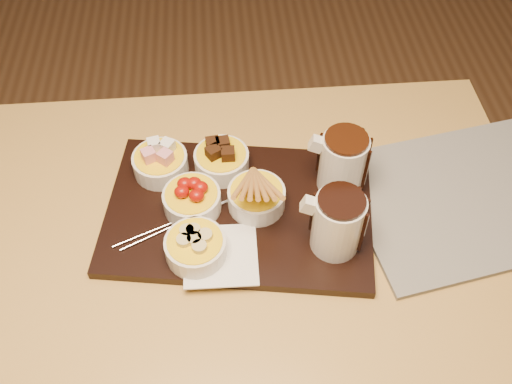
{
  "coord_description": "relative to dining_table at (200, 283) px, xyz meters",
  "views": [
    {
      "loc": [
        0.06,
        -0.52,
        1.56
      ],
      "look_at": [
        0.11,
        0.08,
        0.81
      ],
      "focal_mm": 40.0,
      "sensor_mm": 36.0,
      "label": 1
    }
  ],
  "objects": [
    {
      "name": "napkin",
      "position": [
        0.04,
        -0.02,
        0.12
      ],
      "size": [
        0.12,
        0.12,
        0.0
      ],
      "primitive_type": "cube",
      "rotation": [
        0.0,
        0.0,
        -0.02
      ],
      "color": "white",
      "rests_on": "serving_board"
    },
    {
      "name": "pitcher_dark_chocolate",
      "position": [
        0.23,
        -0.01,
        0.17
      ],
      "size": [
        0.09,
        0.09,
        0.11
      ],
      "primitive_type": "cylinder",
      "rotation": [
        0.0,
        0.0,
        -0.16
      ],
      "color": "silver",
      "rests_on": "serving_board"
    },
    {
      "name": "newspaper",
      "position": [
        0.48,
        0.07,
        0.1
      ],
      "size": [
        0.44,
        0.38,
        0.01
      ],
      "primitive_type": "cube",
      "rotation": [
        0.0,
        0.0,
        0.18
      ],
      "color": "beige",
      "rests_on": "dining_table"
    },
    {
      "name": "pitcher_milk_chocolate",
      "position": [
        0.26,
        0.12,
        0.17
      ],
      "size": [
        0.09,
        0.09,
        0.11
      ],
      "primitive_type": "cylinder",
      "rotation": [
        0.0,
        0.0,
        -0.16
      ],
      "color": "silver",
      "rests_on": "serving_board"
    },
    {
      "name": "fondue_skewers",
      "position": [
        -0.01,
        0.06,
        0.12
      ],
      "size": [
        0.13,
        0.25,
        0.01
      ],
      "primitive_type": null,
      "rotation": [
        0.0,
        0.0,
        -1.17
      ],
      "color": "silver",
      "rests_on": "serving_board"
    },
    {
      "name": "serving_board",
      "position": [
        0.08,
        0.08,
        0.11
      ],
      "size": [
        0.5,
        0.37,
        0.02
      ],
      "primitive_type": "cube",
      "rotation": [
        0.0,
        0.0,
        -0.16
      ],
      "color": "black",
      "rests_on": "dining_table"
    },
    {
      "name": "dining_table",
      "position": [
        0.0,
        0.0,
        0.0
      ],
      "size": [
        1.2,
        0.8,
        0.75
      ],
      "color": "tan",
      "rests_on": "ground"
    },
    {
      "name": "bowl_bananas",
      "position": [
        0.0,
        -0.01,
        0.14
      ],
      "size": [
        0.1,
        0.1,
        0.04
      ],
      "primitive_type": "cylinder",
      "color": "silver",
      "rests_on": "serving_board"
    },
    {
      "name": "bowl_cake",
      "position": [
        0.05,
        0.17,
        0.14
      ],
      "size": [
        0.1,
        0.1,
        0.04
      ],
      "primitive_type": "cylinder",
      "color": "silver",
      "rests_on": "serving_board"
    },
    {
      "name": "bowl_biscotti",
      "position": [
        0.11,
        0.08,
        0.14
      ],
      "size": [
        0.1,
        0.1,
        0.04
      ],
      "primitive_type": "cylinder",
      "color": "silver",
      "rests_on": "serving_board"
    },
    {
      "name": "bowl_marshmallows",
      "position": [
        -0.06,
        0.17,
        0.14
      ],
      "size": [
        0.1,
        0.1,
        0.04
      ],
      "primitive_type": "cylinder",
      "color": "silver",
      "rests_on": "serving_board"
    },
    {
      "name": "bowl_strawberries",
      "position": [
        -0.0,
        0.08,
        0.14
      ],
      "size": [
        0.1,
        0.1,
        0.04
      ],
      "primitive_type": "cylinder",
      "color": "silver",
      "rests_on": "serving_board"
    }
  ]
}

